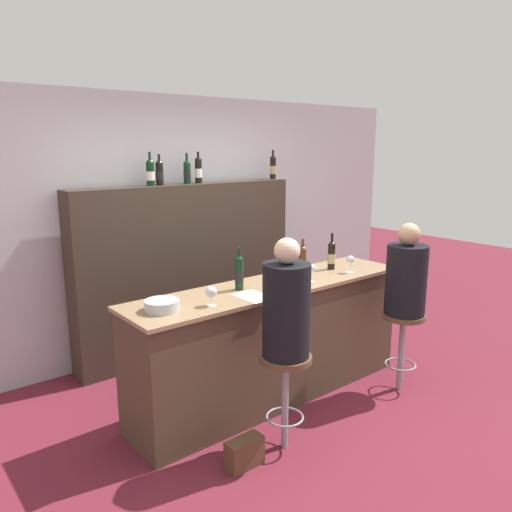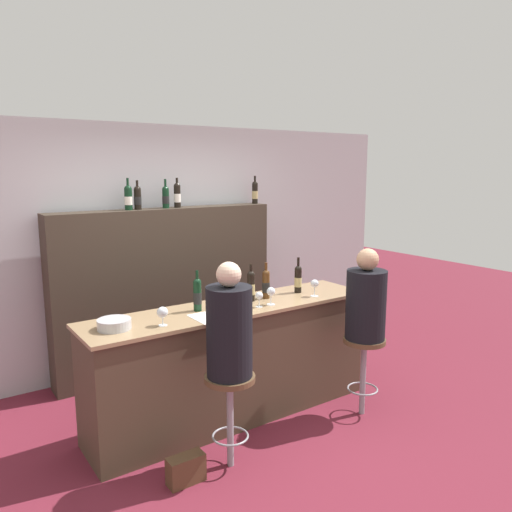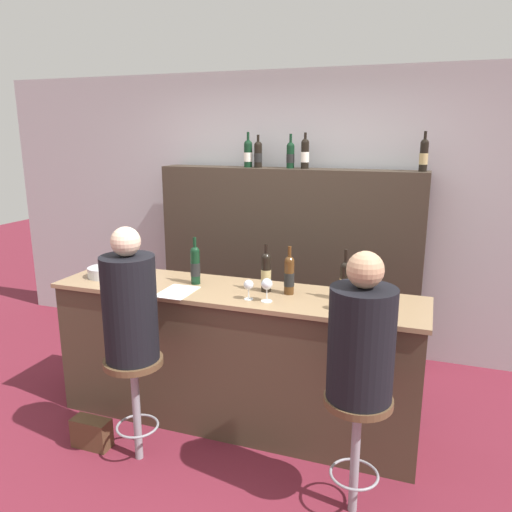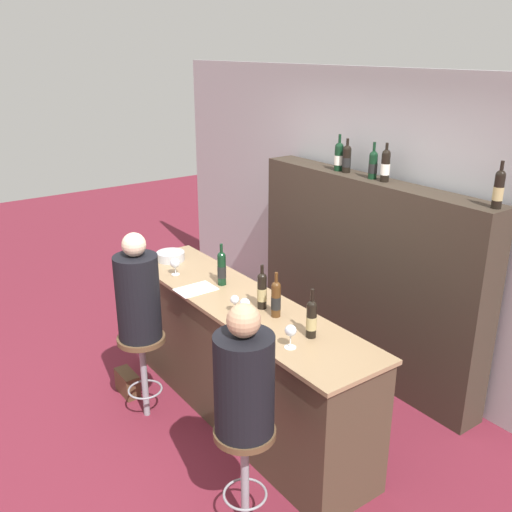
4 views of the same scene
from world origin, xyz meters
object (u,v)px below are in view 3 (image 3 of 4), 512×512
(wine_bottle_counter_0, at_px, (195,265))
(wine_bottle_backbar_0, at_px, (248,153))
(metal_bowl, at_px, (104,272))
(wine_bottle_backbar_4, at_px, (424,155))
(wine_bottle_counter_1, at_px, (266,272))
(wine_bottle_backbar_1, at_px, (258,154))
(guest_seated_right, at_px, (362,338))
(wine_bottle_backbar_2, at_px, (290,155))
(bar_stool_left, at_px, (135,381))
(handbag, at_px, (92,433))
(bar_stool_right, at_px, (357,423))
(wine_bottle_backbar_3, at_px, (305,153))
(wine_bottle_counter_3, at_px, (345,280))
(wine_bottle_counter_2, at_px, (289,275))
(wine_glass_3, at_px, (345,293))
(wine_glass_0, at_px, (132,272))
(wine_glass_2, at_px, (267,285))
(guest_seated_left, at_px, (130,304))
(wine_glass_1, at_px, (249,286))

(wine_bottle_counter_0, relative_size, wine_bottle_backbar_0, 1.07)
(metal_bowl, bearing_deg, wine_bottle_backbar_4, 31.67)
(wine_bottle_counter_1, xyz_separation_m, wine_bottle_backbar_1, (-0.50, 1.27, 0.72))
(wine_bottle_backbar_0, height_order, guest_seated_right, wine_bottle_backbar_0)
(wine_bottle_backbar_2, bearing_deg, wine_bottle_counter_0, -104.51)
(bar_stool_left, bearing_deg, handbag, 180.00)
(bar_stool_right, bearing_deg, wine_bottle_counter_1, 137.88)
(wine_bottle_backbar_3, bearing_deg, wine_bottle_counter_0, -109.93)
(bar_stool_left, bearing_deg, wine_bottle_backbar_1, 86.06)
(wine_bottle_counter_1, distance_m, bar_stool_right, 1.15)
(wine_bottle_backbar_3, relative_size, guest_seated_right, 0.39)
(metal_bowl, height_order, guest_seated_right, guest_seated_right)
(wine_bottle_counter_1, distance_m, handbag, 1.58)
(wine_bottle_backbar_1, bearing_deg, wine_bottle_counter_3, -50.79)
(wine_bottle_counter_3, xyz_separation_m, bar_stool_right, (0.20, -0.66, -0.59))
(wine_bottle_counter_2, height_order, wine_bottle_backbar_4, wine_bottle_backbar_4)
(wine_bottle_counter_1, relative_size, wine_glass_3, 2.11)
(wine_bottle_backbar_0, relative_size, wine_bottle_backbar_3, 1.02)
(metal_bowl, bearing_deg, wine_bottle_backbar_0, 64.12)
(wine_glass_0, distance_m, guest_seated_right, 1.73)
(wine_bottle_counter_0, xyz_separation_m, wine_bottle_backbar_3, (0.46, 1.27, 0.73))
(wine_bottle_counter_1, height_order, wine_bottle_counter_3, wine_bottle_counter_3)
(wine_bottle_backbar_3, distance_m, metal_bowl, 1.97)
(wine_bottle_backbar_4, height_order, wine_glass_2, wine_bottle_backbar_4)
(wine_glass_3, bearing_deg, bar_stool_left, -158.74)
(wine_glass_0, bearing_deg, wine_bottle_counter_0, 26.31)
(wine_bottle_counter_0, xyz_separation_m, wine_bottle_counter_2, (0.69, 0.00, -0.01))
(bar_stool_right, bearing_deg, wine_bottle_counter_2, 130.77)
(metal_bowl, bearing_deg, handbag, -67.14)
(wine_bottle_counter_2, distance_m, wine_glass_2, 0.22)
(metal_bowl, relative_size, guest_seated_left, 0.30)
(wine_glass_2, bearing_deg, wine_glass_1, 180.00)
(bar_stool_left, height_order, guest_seated_left, guest_seated_left)
(wine_bottle_backbar_3, distance_m, wine_glass_0, 1.87)
(wine_bottle_counter_1, xyz_separation_m, metal_bowl, (-1.25, -0.07, -0.10))
(handbag, bearing_deg, wine_bottle_backbar_1, 75.62)
(bar_stool_right, relative_size, handbag, 2.68)
(wine_bottle_counter_2, xyz_separation_m, wine_glass_0, (-1.09, -0.20, -0.03))
(bar_stool_left, bearing_deg, wine_bottle_backbar_2, 77.27)
(guest_seated_right, bearing_deg, wine_bottle_backbar_1, 122.63)
(wine_bottle_counter_0, bearing_deg, guest_seated_right, -27.74)
(bar_stool_right, distance_m, handbag, 1.79)
(bar_stool_right, bearing_deg, wine_glass_1, 149.30)
(wine_bottle_counter_1, relative_size, wine_glass_1, 2.51)
(guest_seated_left, xyz_separation_m, handbag, (-0.36, 0.00, -0.95))
(wine_glass_3, distance_m, handbag, 1.92)
(wine_bottle_backbar_4, relative_size, wine_glass_3, 2.05)
(wine_glass_1, xyz_separation_m, wine_glass_3, (0.62, 0.00, 0.02))
(wine_glass_2, relative_size, bar_stool_left, 0.22)
(wine_bottle_backbar_2, relative_size, metal_bowl, 1.23)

